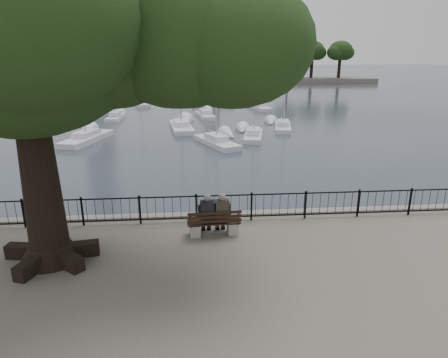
{
  "coord_description": "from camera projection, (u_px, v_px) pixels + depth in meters",
  "views": [
    {
      "loc": [
        -1.08,
        -10.85,
        5.91
      ],
      "look_at": [
        0.0,
        2.5,
        1.6
      ],
      "focal_mm": 32.0,
      "sensor_mm": 36.0,
      "label": 1
    }
  ],
  "objects": [
    {
      "name": "sailboat_i",
      "position": [
        216.0,
        141.0,
        30.61
      ],
      "size": [
        3.48,
        5.48,
        9.9
      ],
      "color": "silver",
      "rests_on": "ground"
    },
    {
      "name": "sailboat_a",
      "position": [
        87.0,
        138.0,
        31.86
      ],
      "size": [
        3.28,
        6.28,
        10.37
      ],
      "color": "silver",
      "rests_on": "ground"
    },
    {
      "name": "tree",
      "position": [
        58.0,
        25.0,
        10.09
      ],
      "size": [
        12.17,
        8.5,
        9.94
      ],
      "color": "black",
      "rests_on": "ground"
    },
    {
      "name": "bench",
      "position": [
        214.0,
        226.0,
        13.35
      ],
      "size": [
        1.81,
        0.64,
        0.94
      ],
      "color": "gray",
      "rests_on": "ground"
    },
    {
      "name": "person_right",
      "position": [
        222.0,
        214.0,
        13.37
      ],
      "size": [
        0.45,
        0.75,
        1.49
      ],
      "color": "#2B2923",
      "rests_on": "ground"
    },
    {
      "name": "lighthouse",
      "position": [
        87.0,
        16.0,
        66.12
      ],
      "size": [
        9.64,
        9.64,
        29.61
      ],
      "color": "slate",
      "rests_on": "ground"
    },
    {
      "name": "person_left",
      "position": [
        207.0,
        215.0,
        13.3
      ],
      "size": [
        0.45,
        0.75,
        1.49
      ],
      "color": "black",
      "rests_on": "ground"
    },
    {
      "name": "sailboat_b",
      "position": [
        181.0,
        126.0,
        36.6
      ],
      "size": [
        2.43,
        6.36,
        12.24
      ],
      "color": "silver",
      "rests_on": "ground"
    },
    {
      "name": "sailboat_d",
      "position": [
        283.0,
        126.0,
        36.81
      ],
      "size": [
        2.36,
        5.12,
        8.62
      ],
      "color": "silver",
      "rests_on": "ground"
    },
    {
      "name": "sailboat_c",
      "position": [
        253.0,
        135.0,
        33.01
      ],
      "size": [
        2.33,
        5.13,
        9.64
      ],
      "color": "silver",
      "rests_on": "ground"
    },
    {
      "name": "sailboat_f",
      "position": [
        205.0,
        114.0,
        43.51
      ],
      "size": [
        2.23,
        5.17,
        11.11
      ],
      "color": "silver",
      "rests_on": "ground"
    },
    {
      "name": "railing",
      "position": [
        224.0,
        206.0,
        14.39
      ],
      "size": [
        22.06,
        0.06,
        1.0
      ],
      "color": "black",
      "rests_on": "ground"
    },
    {
      "name": "harbor",
      "position": [
        223.0,
        227.0,
        15.19
      ],
      "size": [
        260.0,
        260.0,
        1.2
      ],
      "color": "slate",
      "rests_on": "ground"
    },
    {
      "name": "sailboat_h",
      "position": [
        141.0,
        102.0,
        52.87
      ],
      "size": [
        3.09,
        5.39,
        13.23
      ],
      "color": "silver",
      "rests_on": "ground"
    },
    {
      "name": "sailboat_e",
      "position": [
        116.0,
        116.0,
        42.31
      ],
      "size": [
        1.53,
        4.67,
        10.08
      ],
      "color": "silver",
      "rests_on": "ground"
    },
    {
      "name": "lion_monument",
      "position": [
        212.0,
        83.0,
        59.32
      ],
      "size": [
        6.19,
        6.19,
        9.08
      ],
      "color": "slate",
      "rests_on": "ground"
    },
    {
      "name": "sailboat_g",
      "position": [
        259.0,
        107.0,
        49.55
      ],
      "size": [
        2.48,
        5.49,
        9.48
      ],
      "color": "silver",
      "rests_on": "ground"
    },
    {
      "name": "far_shore",
      "position": [
        310.0,
        65.0,
        88.62
      ],
      "size": [
        30.0,
        8.6,
        9.18
      ],
      "color": "#58534B",
      "rests_on": "ground"
    }
  ]
}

